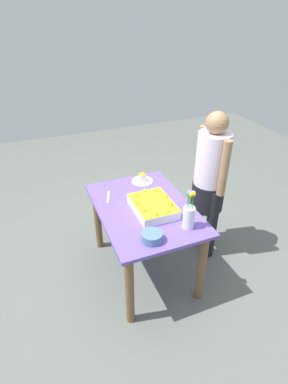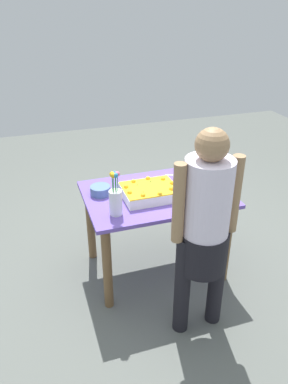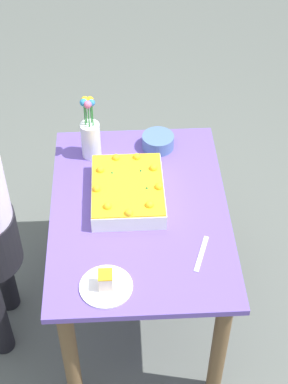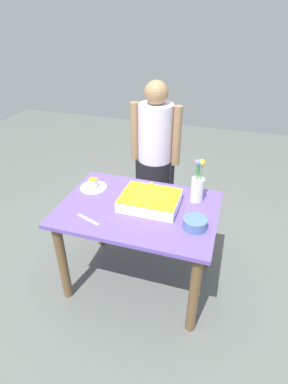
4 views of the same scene
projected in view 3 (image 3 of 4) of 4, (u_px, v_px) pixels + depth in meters
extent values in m
plane|color=#5B605B|center=(140.00, 306.00, 3.15)|extent=(8.00, 8.00, 0.00)
cube|color=#674EAF|center=(139.00, 211.00, 2.64)|extent=(1.14, 0.80, 0.03)
cylinder|color=brown|center=(77.00, 196.00, 3.24)|extent=(0.07, 0.07, 0.71)
cylinder|color=brown|center=(70.00, 356.00, 2.53)|extent=(0.07, 0.07, 0.71)
cylinder|color=brown|center=(194.00, 192.00, 3.26)|extent=(0.07, 0.07, 0.71)
cylinder|color=brown|center=(219.00, 349.00, 2.56)|extent=(0.07, 0.07, 0.71)
cube|color=white|center=(128.00, 191.00, 2.65)|extent=(0.42, 0.32, 0.08)
cube|color=yellow|center=(127.00, 184.00, 2.62)|extent=(0.41, 0.32, 0.01)
sphere|color=yellow|center=(129.00, 213.00, 2.48)|extent=(0.04, 0.04, 0.04)
sphere|color=yellow|center=(149.00, 205.00, 2.52)|extent=(0.04, 0.04, 0.04)
sphere|color=yellow|center=(159.00, 187.00, 2.60)|extent=(0.04, 0.04, 0.04)
sphere|color=yellow|center=(153.00, 168.00, 2.69)|extent=(0.04, 0.04, 0.04)
sphere|color=yellow|center=(137.00, 157.00, 2.74)|extent=(0.04, 0.04, 0.04)
sphere|color=yellow|center=(116.00, 158.00, 2.74)|extent=(0.04, 0.04, 0.04)
sphere|color=yellow|center=(100.00, 170.00, 2.68)|extent=(0.04, 0.04, 0.04)
sphere|color=yellow|center=(96.00, 189.00, 2.59)|extent=(0.04, 0.04, 0.04)
sphere|color=yellow|center=(107.00, 206.00, 2.51)|extent=(0.04, 0.04, 0.04)
cone|color=#2D8438|center=(112.00, 173.00, 2.67)|extent=(0.02, 0.02, 0.02)
cone|color=#2D8438|center=(141.00, 171.00, 2.68)|extent=(0.02, 0.02, 0.02)
cone|color=#2D8438|center=(147.00, 188.00, 2.60)|extent=(0.02, 0.02, 0.02)
cylinder|color=white|center=(106.00, 286.00, 2.31)|extent=(0.21, 0.21, 0.01)
cube|color=white|center=(106.00, 280.00, 2.29)|extent=(0.06, 0.06, 0.07)
cube|color=yellow|center=(105.00, 275.00, 2.26)|extent=(0.06, 0.06, 0.01)
cube|color=silver|center=(201.00, 254.00, 2.44)|extent=(0.19, 0.09, 0.00)
cylinder|color=white|center=(91.00, 140.00, 2.83)|extent=(0.09, 0.09, 0.19)
cylinder|color=#2D8438|center=(89.00, 116.00, 2.71)|extent=(0.01, 0.01, 0.13)
sphere|color=#DB658F|center=(88.00, 105.00, 2.67)|extent=(0.04, 0.04, 0.04)
cylinder|color=#2D8438|center=(92.00, 114.00, 2.72)|extent=(0.01, 0.01, 0.13)
sphere|color=#2E7BC9|center=(92.00, 103.00, 2.68)|extent=(0.03, 0.03, 0.03)
cylinder|color=#2D8438|center=(91.00, 111.00, 2.74)|extent=(0.01, 0.01, 0.13)
sphere|color=gold|center=(90.00, 100.00, 2.69)|extent=(0.04, 0.04, 0.04)
cylinder|color=#2D8438|center=(86.00, 112.00, 2.73)|extent=(0.01, 0.01, 0.13)
sphere|color=gold|center=(85.00, 100.00, 2.69)|extent=(0.04, 0.04, 0.04)
cylinder|color=#2D8438|center=(85.00, 114.00, 2.72)|extent=(0.01, 0.01, 0.13)
sphere|color=teal|center=(84.00, 102.00, 2.68)|extent=(0.04, 0.04, 0.04)
cylinder|color=#5070A0|center=(158.00, 142.00, 2.92)|extent=(0.16, 0.16, 0.07)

